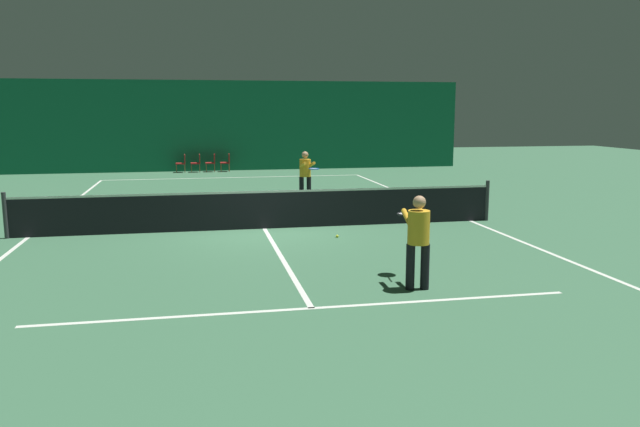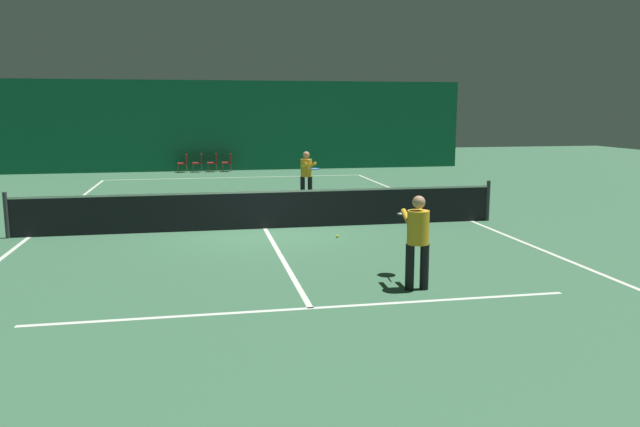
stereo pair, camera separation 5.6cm
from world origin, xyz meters
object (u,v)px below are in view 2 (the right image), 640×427
courtside_chair_3 (228,161)px  courtside_chair_2 (214,161)px  tennis_net (265,208)px  courtside_chair_0 (184,162)px  tennis_ball (338,236)px  player_near (417,235)px  courtside_chair_1 (199,162)px  player_far (307,172)px

courtside_chair_3 → courtside_chair_2: bearing=-90.0°
tennis_net → courtside_chair_0: size_ratio=14.29×
courtside_chair_3 → tennis_ball: (1.71, -16.05, -0.45)m
player_near → tennis_ball: size_ratio=23.71×
tennis_net → courtside_chair_3: 14.63m
courtside_chair_1 → courtside_chair_3: (1.37, 0.00, 0.00)m
tennis_net → courtside_chair_2: bearing=93.4°
courtside_chair_3 → tennis_ball: 16.14m
courtside_chair_0 → courtside_chair_2: (1.37, 0.00, 0.00)m
courtside_chair_2 → tennis_ball: courtside_chair_2 is taller
courtside_chair_1 → tennis_ball: 16.35m
player_far → courtside_chair_2: size_ratio=1.90×
tennis_net → courtside_chair_1: bearing=96.0°
player_far → tennis_ball: 6.01m
player_far → courtside_chair_1: player_far is taller
courtside_chair_1 → tennis_ball: courtside_chair_1 is taller
player_far → courtside_chair_1: bearing=-167.8°
player_near → tennis_net: bearing=25.3°
courtside_chair_0 → courtside_chair_3: size_ratio=1.00×
player_near → courtside_chair_1: 20.64m
courtside_chair_0 → tennis_ball: courtside_chair_0 is taller
courtside_chair_0 → player_far: bearing=22.0°
tennis_net → tennis_ball: bearing=-42.8°
player_near → player_far: (-0.06, 10.23, 0.02)m
tennis_net → tennis_ball: (1.53, -1.42, -0.48)m
player_near → player_far: player_far is taller
player_far → tennis_ball: (-0.31, -5.94, -0.90)m
tennis_net → courtside_chair_2: (-0.86, 14.63, -0.03)m
player_far → courtside_chair_3: bearing=-175.1°
courtside_chair_0 → tennis_ball: (3.77, -16.05, -0.45)m
tennis_ball → tennis_net: bearing=137.2°
player_near → courtside_chair_0: (-4.14, 20.34, -0.43)m
courtside_chair_2 → courtside_chair_3: size_ratio=1.00×
tennis_net → player_near: player_near is taller
courtside_chair_1 → courtside_chair_2: 0.69m
player_far → tennis_ball: player_far is taller
courtside_chair_1 → courtside_chair_3: bearing=90.0°
player_far → courtside_chair_0: player_far is taller
player_far → tennis_ball: size_ratio=24.15×
tennis_ball → player_near: bearing=-85.1°
courtside_chair_0 → courtside_chair_2: same height
player_near → courtside_chair_0: size_ratio=1.86×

